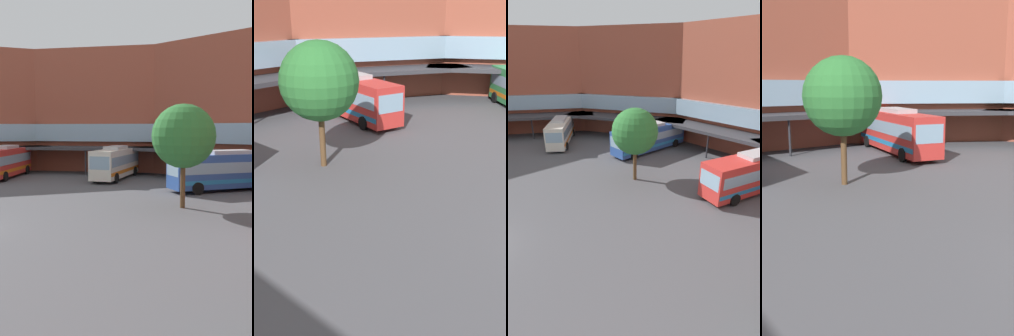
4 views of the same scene
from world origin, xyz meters
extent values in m
cube|color=#9E4C38|center=(16.53, 28.72, 8.14)|extent=(19.49, 14.69, 16.27)
cube|color=#8CADC6|center=(16.23, 28.20, 5.21)|extent=(17.96, 13.95, 2.28)
cube|color=#38383D|center=(14.03, 24.38, 3.25)|extent=(18.49, 12.96, 0.40)
cylinder|color=#2D2D33|center=(13.23, 23.00, 1.63)|extent=(0.20, 0.20, 3.25)
cube|color=red|center=(8.31, 22.66, 1.96)|extent=(5.53, 12.55, 3.22)
cube|color=#8CADC6|center=(8.31, 22.66, 2.35)|extent=(5.40, 11.85, 1.03)
cube|color=#267FBF|center=(8.31, 22.66, 1.06)|extent=(5.50, 12.32, 0.39)
cube|color=#8CADC6|center=(6.82, 16.75, 2.35)|extent=(2.25, 0.68, 1.42)
cube|color=#B2B2B7|center=(8.31, 22.66, 3.75)|extent=(2.85, 4.74, 0.36)
cylinder|color=black|center=(8.55, 18.29, 0.55)|extent=(0.56, 1.14, 1.10)
cylinder|color=black|center=(6.03, 18.92, 0.55)|extent=(0.56, 1.14, 1.10)
cylinder|color=black|center=(10.60, 26.39, 0.55)|extent=(0.56, 1.14, 1.10)
cylinder|color=black|center=(8.08, 27.03, 0.55)|extent=(0.56, 1.14, 1.10)
cylinder|color=black|center=(22.12, 15.62, 0.55)|extent=(0.95, 1.03, 1.10)
cylinder|color=brown|center=(-1.27, 15.34, 1.98)|extent=(0.36, 0.36, 3.96)
sphere|color=#2D7233|center=(-1.27, 15.34, 5.23)|extent=(4.63, 4.63, 4.63)
camera|label=1|loc=(23.46, 2.18, 5.80)|focal=41.17mm
camera|label=2|loc=(-16.36, -2.77, 9.22)|focal=42.93mm
camera|label=3|loc=(17.93, -1.82, 12.18)|focal=28.56mm
camera|label=4|loc=(-12.99, -5.05, 5.83)|focal=42.65mm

